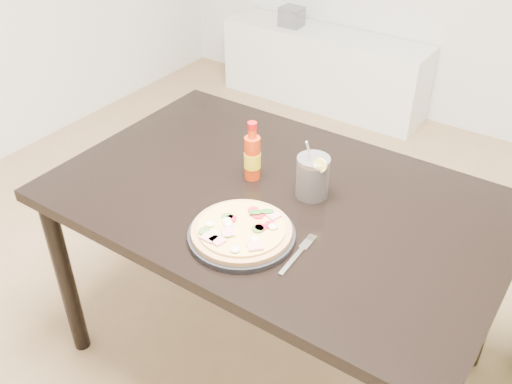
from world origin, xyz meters
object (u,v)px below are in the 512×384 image
Objects in this scene: hot_sauce_bottle at (252,157)px; cola_cup at (313,177)px; dining_table at (277,216)px; pizza at (241,230)px; media_console at (323,69)px; fork at (299,253)px; plate at (242,235)px.

hot_sauce_bottle is 0.21m from cola_cup.
cola_cup is at bearing 35.53° from dining_table.
dining_table is 7.33× the size of cola_cup.
hot_sauce_bottle is (-0.12, 0.04, 0.16)m from dining_table.
pizza is at bearing -101.21° from cola_cup.
hot_sauce_bottle is at bearing -68.31° from media_console.
cola_cup is 2.26m from media_console.
pizza reaches higher than dining_table.
dining_table is 0.21m from hot_sauce_bottle.
cola_cup reaches higher than media_console.
pizza is at bearing -83.32° from dining_table.
pizza is 1.41× the size of hot_sauce_bottle.
fork is at bearing -67.18° from cola_cup.
hot_sauce_bottle is at bearing 118.77° from pizza.
hot_sauce_bottle reaches higher than plate.
dining_table is 6.95× the size of hot_sauce_bottle.
dining_table reaches higher than media_console.
plate is 1.07× the size of pizza.
media_console is at bearing 116.96° from cola_cup.
fork is (0.20, -0.20, 0.09)m from dining_table.
dining_table is at bearing -65.74° from media_console.
hot_sauce_bottle is 0.14× the size of media_console.
plate is at bearing -83.29° from dining_table.
dining_table is at bearing -144.47° from cola_cup.
dining_table is 7.42× the size of fork.
plate reaches higher than fork.
media_console is (-0.93, 2.24, -0.51)m from plate.
hot_sauce_bottle is (-0.15, 0.27, 0.05)m from pizza.
pizza reaches higher than plate.
hot_sauce_bottle is at bearing 118.88° from plate.
media_console is (-0.90, 2.01, -0.42)m from dining_table.
pizza is at bearing -171.99° from fork.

